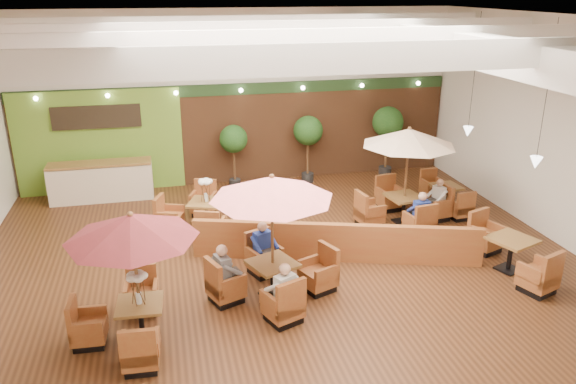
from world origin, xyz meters
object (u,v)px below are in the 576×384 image
object	(u,v)px
table_4	(510,255)
diner_1	(264,243)
table_0	(130,250)
service_counter	(102,181)
booth_divider	(336,242)
diner_0	(283,286)
table_2	(407,159)
topiary_1	(308,133)
diner_3	(421,210)
table_5	(445,197)
table_3	(197,213)
topiary_0	(234,141)
diner_2	(225,268)
table_1	(272,215)
diner_4	(438,195)
topiary_2	(388,125)

from	to	relation	value
table_4	diner_1	size ratio (longest dim) A/B	3.64
table_0	diner_1	bearing A→B (deg)	38.57
service_counter	diner_1	size ratio (longest dim) A/B	3.82
booth_divider	diner_0	world-z (taller)	diner_0
table_2	topiary_1	size ratio (longest dim) A/B	1.22
diner_1	diner_3	world-z (taller)	diner_3
diner_0	service_counter	bearing A→B (deg)	89.43
table_4	table_5	bearing A→B (deg)	63.63
table_3	diner_3	size ratio (longest dim) A/B	3.49
table_2	topiary_0	distance (m)	5.66
table_3	diner_3	xyz separation A→B (m)	(5.53, -1.82, 0.30)
table_3	diner_1	distance (m)	3.13
diner_1	diner_0	bearing A→B (deg)	68.86
diner_2	topiary_1	bearing A→B (deg)	135.18
diner_3	table_3	bearing A→B (deg)	162.04
service_counter	diner_3	distance (m)	9.40
table_1	diner_3	xyz separation A→B (m)	(4.26, 2.01, -1.07)
table_5	table_1	bearing A→B (deg)	-152.13
table_0	diner_4	size ratio (longest dim) A/B	3.53
service_counter	table_0	xyz separation A→B (m)	(1.18, -7.61, 1.22)
table_1	topiary_0	world-z (taller)	table_1
diner_4	topiary_2	bearing A→B (deg)	-17.91
diner_1	diner_2	bearing A→B (deg)	23.86
table_2	diner_4	xyz separation A→B (m)	(0.99, -0.00, -1.10)
topiary_0	diner_3	size ratio (longest dim) A/B	2.58
booth_divider	topiary_1	distance (m)	5.84
diner_3	diner_4	xyz separation A→B (m)	(0.99, 0.99, -0.03)
table_2	table_3	xyz separation A→B (m)	(-5.53, 0.83, -1.38)
table_3	topiary_1	size ratio (longest dim) A/B	1.25
table_0	table_4	bearing A→B (deg)	9.04
booth_divider	table_4	distance (m)	3.95
topiary_1	diner_0	world-z (taller)	topiary_1
topiary_2	diner_0	bearing A→B (deg)	-124.08
diner_0	diner_4	xyz separation A→B (m)	(5.25, 3.98, -0.03)
booth_divider	table_2	size ratio (longest dim) A/B	2.51
table_0	diner_3	distance (m)	7.63
diner_4	table_2	bearing A→B (deg)	73.29
service_counter	table_3	distance (m)	3.89
table_2	diner_1	distance (m)	4.83
topiary_0	topiary_1	bearing A→B (deg)	-0.00
table_3	diner_2	world-z (taller)	table_3
table_2	diner_3	distance (m)	1.46
table_4	topiary_1	size ratio (longest dim) A/B	1.29
service_counter	table_5	bearing A→B (deg)	-16.75
table_1	table_4	xyz separation A→B (m)	(5.47, -0.12, -1.44)
table_4	table_5	xyz separation A→B (m)	(0.44, 3.86, -0.05)
diner_1	diner_2	xyz separation A→B (m)	(-0.98, -0.98, 0.02)
service_counter	diner_1	xyz separation A→B (m)	(3.89, -5.71, 0.17)
table_5	topiary_2	size ratio (longest dim) A/B	0.98
booth_divider	table_5	world-z (taller)	booth_divider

